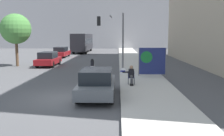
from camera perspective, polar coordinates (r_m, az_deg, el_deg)
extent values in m
plane|color=#4F4F51|center=(12.79, -8.61, -6.76)|extent=(160.00, 160.00, 0.00)
cube|color=beige|center=(27.43, 5.01, 1.06)|extent=(3.20, 90.00, 0.13)
cube|color=#99999E|center=(65.37, -2.37, 14.83)|extent=(52.00, 12.00, 22.90)
cylinder|color=#474C56|center=(15.26, 3.76, -3.10)|extent=(0.03, 0.03, 0.40)
cylinder|color=#474C56|center=(15.28, 5.15, -3.10)|extent=(0.03, 0.03, 0.40)
cylinder|color=#474C56|center=(15.63, 3.71, -2.85)|extent=(0.03, 0.03, 0.40)
cylinder|color=#474C56|center=(15.65, 5.06, -2.85)|extent=(0.03, 0.03, 0.40)
cube|color=navy|center=(15.42, 4.43, -2.21)|extent=(0.40, 0.40, 0.02)
cube|color=navy|center=(15.57, 4.40, -1.36)|extent=(0.40, 0.02, 0.38)
cylinder|color=#424247|center=(15.24, 4.46, -1.94)|extent=(0.18, 0.42, 0.18)
cylinder|color=#424247|center=(15.09, 4.49, -3.23)|extent=(0.16, 0.16, 0.40)
cube|color=black|center=(15.06, 4.50, -3.84)|extent=(0.20, 0.28, 0.10)
cylinder|color=black|center=(15.40, 4.43, -1.20)|extent=(0.34, 0.34, 0.52)
sphere|color=tan|center=(15.35, 4.45, 0.17)|extent=(0.22, 0.22, 0.22)
cylinder|color=black|center=(15.30, 3.23, -0.95)|extent=(0.45, 0.09, 0.09)
cube|color=white|center=(15.28, 2.47, -0.73)|extent=(0.39, 0.02, 0.39)
cube|color=navy|center=(15.27, 2.47, -0.74)|extent=(0.30, 0.01, 0.09)
cylinder|color=slate|center=(18.67, 6.17, 1.43)|extent=(0.06, 0.06, 2.08)
cylinder|color=slate|center=(18.94, 12.17, 1.39)|extent=(0.06, 0.06, 2.08)
cube|color=navy|center=(18.77, 9.19, 1.56)|extent=(1.98, 0.02, 1.98)
cylinder|color=#197A33|center=(18.67, 7.89, 2.47)|extent=(0.87, 0.01, 0.87)
cylinder|color=slate|center=(22.98, 2.51, 6.24)|extent=(0.16, 0.16, 5.00)
cylinder|color=slate|center=(23.07, -0.26, 11.72)|extent=(0.17, 2.21, 0.11)
cube|color=black|center=(23.12, -3.04, 10.66)|extent=(0.31, 0.31, 0.84)
sphere|color=green|center=(23.11, -3.03, 9.96)|extent=(0.18, 0.18, 0.18)
cube|color=#565B60|center=(12.78, -3.44, -4.22)|extent=(1.76, 4.31, 0.53)
cube|color=black|center=(12.51, -3.53, -1.76)|extent=(1.51, 2.24, 0.63)
cylinder|color=black|center=(14.21, -6.08, -3.95)|extent=(0.22, 0.64, 0.64)
cylinder|color=black|center=(14.09, 0.15, -4.00)|extent=(0.22, 0.64, 0.64)
cylinder|color=black|center=(11.63, -7.80, -6.56)|extent=(0.22, 0.64, 0.64)
cylinder|color=black|center=(11.49, -0.15, -6.67)|extent=(0.22, 0.64, 0.64)
cube|color=maroon|center=(26.23, -14.30, 1.62)|extent=(1.73, 4.31, 0.55)
cube|color=black|center=(26.02, -14.44, 2.89)|extent=(1.49, 2.24, 0.64)
cylinder|color=black|center=(27.74, -15.04, 1.44)|extent=(0.22, 0.64, 0.64)
cylinder|color=black|center=(27.35, -12.01, 1.45)|extent=(0.22, 0.64, 0.64)
cylinder|color=black|center=(25.21, -16.75, 0.79)|extent=(0.22, 0.64, 0.64)
cylinder|color=black|center=(24.78, -13.43, 0.79)|extent=(0.22, 0.64, 0.64)
cube|color=maroon|center=(36.50, -11.53, 3.31)|extent=(1.82, 4.68, 0.55)
cube|color=black|center=(36.28, -11.62, 4.22)|extent=(1.56, 2.44, 0.65)
cylinder|color=black|center=(38.11, -12.21, 3.12)|extent=(0.22, 0.64, 0.64)
cylinder|color=black|center=(37.77, -9.85, 3.14)|extent=(0.22, 0.64, 0.64)
cylinder|color=black|center=(35.30, -13.31, 2.75)|extent=(0.22, 0.64, 0.64)
cylinder|color=black|center=(34.93, -10.77, 2.77)|extent=(0.22, 0.64, 0.64)
cube|color=#232328|center=(46.41, -6.72, 5.95)|extent=(2.47, 11.88, 2.92)
cube|color=black|center=(46.40, -6.72, 6.18)|extent=(2.49, 11.29, 0.94)
cylinder|color=black|center=(50.26, -7.33, 4.48)|extent=(0.30, 1.04, 1.04)
cylinder|color=black|center=(49.98, -4.87, 4.50)|extent=(0.30, 1.04, 1.04)
cylinder|color=black|center=(43.01, -8.81, 3.95)|extent=(0.30, 1.04, 1.04)
cylinder|color=black|center=(42.68, -5.95, 3.97)|extent=(0.30, 1.04, 1.04)
cube|color=white|center=(20.51, -4.52, 0.06)|extent=(0.24, 0.91, 0.32)
cylinder|color=black|center=(20.42, -4.54, 0.99)|extent=(0.28, 0.28, 0.55)
sphere|color=black|center=(20.39, -4.55, 1.79)|extent=(0.24, 0.24, 0.24)
cylinder|color=black|center=(21.28, -4.30, -0.16)|extent=(0.10, 0.60, 0.60)
cylinder|color=black|center=(19.79, -4.74, -0.74)|extent=(0.10, 0.60, 0.60)
cylinder|color=brown|center=(26.99, -20.91, 3.24)|extent=(0.28, 0.28, 2.70)
sphere|color=#47843D|center=(26.94, -21.16, 8.35)|extent=(3.02, 3.02, 3.02)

